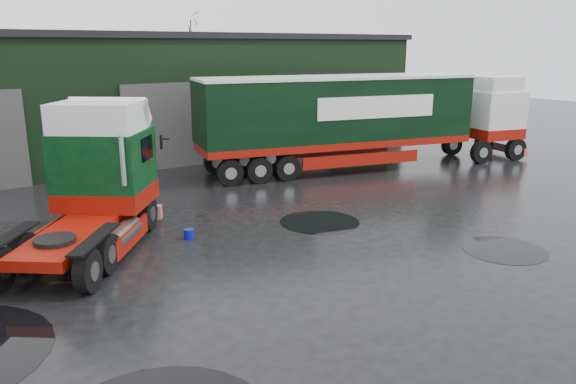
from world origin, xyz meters
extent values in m
plane|color=black|center=(0.00, 0.00, 0.00)|extent=(100.00, 100.00, 0.00)
cube|color=black|center=(2.00, 20.00, 3.00)|extent=(32.00, 12.00, 6.00)
cube|color=black|center=(2.00, 20.00, 6.15)|extent=(32.40, 12.40, 0.30)
cylinder|color=#070CA0|center=(-1.51, 4.15, 0.14)|extent=(0.34, 0.34, 0.28)
cylinder|color=black|center=(2.75, 3.14, 0.00)|extent=(2.65, 2.65, 0.01)
cylinder|color=black|center=(5.45, -1.99, 0.00)|extent=(2.38, 2.38, 0.01)
camera|label=1|loc=(-8.33, -10.80, 5.70)|focal=35.00mm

